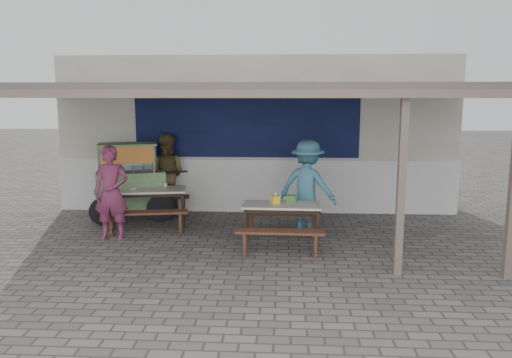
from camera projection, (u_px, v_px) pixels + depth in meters
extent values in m
plane|color=#68625E|center=(245.00, 252.00, 8.47)|extent=(60.00, 60.00, 0.00)
cube|color=silver|center=(257.00, 133.00, 11.72)|extent=(9.00, 1.20, 3.50)
cube|color=white|center=(255.00, 186.00, 11.29)|extent=(9.00, 0.10, 1.20)
cube|color=#10184B|center=(246.00, 121.00, 11.07)|extent=(5.00, 0.03, 1.60)
cube|color=#524A46|center=(249.00, 88.00, 8.99)|extent=(9.00, 4.20, 0.12)
cube|color=#685A4E|center=(238.00, 94.00, 6.99)|extent=(9.00, 0.12, 0.12)
cube|color=#685A4E|center=(401.00, 185.00, 7.22)|extent=(0.11, 0.11, 2.70)
cube|color=beige|center=(149.00, 190.00, 10.09)|extent=(1.59, 0.95, 0.04)
cube|color=black|center=(149.00, 193.00, 10.10)|extent=(1.47, 0.84, 0.06)
cube|color=black|center=(113.00, 212.00, 9.79)|extent=(0.05, 0.05, 0.71)
cube|color=black|center=(183.00, 211.00, 9.94)|extent=(0.05, 0.05, 0.71)
cube|color=black|center=(117.00, 206.00, 10.37)|extent=(0.05, 0.05, 0.71)
cube|color=black|center=(184.00, 204.00, 10.52)|extent=(0.05, 0.05, 0.71)
cube|color=brown|center=(146.00, 213.00, 9.45)|extent=(1.61, 0.55, 0.04)
cube|color=brown|center=(112.00, 225.00, 9.42)|extent=(0.10, 0.28, 0.41)
cube|color=brown|center=(180.00, 223.00, 9.56)|extent=(0.10, 0.28, 0.41)
cube|color=brown|center=(152.00, 198.00, 10.83)|extent=(1.61, 0.55, 0.04)
cube|color=brown|center=(123.00, 208.00, 10.80)|extent=(0.10, 0.28, 0.41)
cube|color=brown|center=(183.00, 207.00, 10.94)|extent=(0.10, 0.28, 0.41)
cube|color=beige|center=(282.00, 205.00, 8.71)|extent=(1.37, 0.67, 0.04)
cube|color=black|center=(282.00, 209.00, 8.72)|extent=(1.27, 0.57, 0.06)
cube|color=black|center=(245.00, 229.00, 8.57)|extent=(0.05, 0.05, 0.71)
cube|color=black|center=(317.00, 231.00, 8.47)|extent=(0.05, 0.05, 0.71)
cube|color=black|center=(248.00, 222.00, 9.07)|extent=(0.05, 0.05, 0.71)
cube|color=black|center=(316.00, 223.00, 8.98)|extent=(0.05, 0.05, 0.71)
cube|color=brown|center=(280.00, 232.00, 8.13)|extent=(1.46, 0.31, 0.04)
cube|color=brown|center=(245.00, 244.00, 8.22)|extent=(0.06, 0.28, 0.41)
cube|color=brown|center=(316.00, 246.00, 8.12)|extent=(0.06, 0.28, 0.41)
cube|color=brown|center=(282.00, 213.00, 9.39)|extent=(1.46, 0.31, 0.04)
cube|color=brown|center=(252.00, 224.00, 9.47)|extent=(0.06, 0.28, 0.41)
cube|color=brown|center=(313.00, 226.00, 9.38)|extent=(0.06, 0.28, 0.41)
cube|color=#77A16B|center=(132.00, 188.00, 10.60)|extent=(1.56, 1.13, 0.73)
cube|color=#77A16B|center=(132.00, 206.00, 10.66)|extent=(1.50, 1.07, 0.05)
cylinder|color=black|center=(104.00, 211.00, 10.14)|extent=(0.57, 0.23, 0.58)
cylinder|color=black|center=(161.00, 208.00, 10.43)|extent=(0.57, 0.23, 0.58)
cube|color=silver|center=(128.00, 158.00, 10.48)|extent=(1.28, 0.95, 0.57)
cube|color=#77A16B|center=(127.00, 144.00, 10.43)|extent=(1.33, 1.00, 0.04)
cube|color=#CE4230|center=(128.00, 155.00, 10.14)|extent=(1.00, 0.34, 0.33)
cylinder|color=black|center=(171.00, 172.00, 10.75)|extent=(0.71, 0.26, 0.04)
imported|color=#752B4D|center=(111.00, 193.00, 9.11)|extent=(0.65, 0.44, 1.74)
imported|color=brown|center=(166.00, 174.00, 11.02)|extent=(0.96, 0.79, 1.79)
imported|color=teal|center=(307.00, 186.00, 9.62)|extent=(1.33, 1.08, 1.79)
cube|color=gold|center=(275.00, 199.00, 8.78)|extent=(0.17, 0.17, 0.13)
cube|color=#3B7333|center=(291.00, 198.00, 8.90)|extent=(0.19, 0.13, 0.12)
cylinder|color=beige|center=(166.00, 185.00, 10.35)|extent=(0.07, 0.07, 0.08)
imported|color=white|center=(134.00, 189.00, 10.02)|extent=(0.21, 0.21, 0.04)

